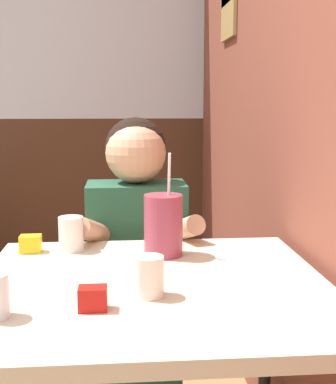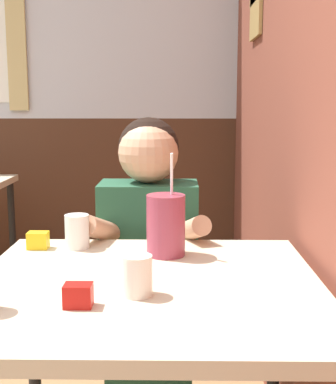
{
  "view_description": "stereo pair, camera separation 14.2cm",
  "coord_description": "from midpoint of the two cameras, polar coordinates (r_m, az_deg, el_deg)",
  "views": [
    {
      "loc": [
        0.82,
        -0.88,
        1.2
      ],
      "look_at": [
        0.94,
        0.52,
        0.97
      ],
      "focal_mm": 50.0,
      "sensor_mm": 36.0,
      "label": 1
    },
    {
      "loc": [
        0.96,
        -0.89,
        1.2
      ],
      "look_at": [
        0.94,
        0.52,
        0.97
      ],
      "focal_mm": 50.0,
      "sensor_mm": 36.0,
      "label": 2
    }
  ],
  "objects": [
    {
      "name": "brick_wall_right",
      "position": [
        2.23,
        7.84,
        13.3
      ],
      "size": [
        0.08,
        4.57,
        2.7
      ],
      "color": "brown",
      "rests_on": "ground_plane"
    },
    {
      "name": "main_table",
      "position": [
        1.34,
        -4.7,
        -12.84
      ],
      "size": [
        0.85,
        0.8,
        0.77
      ],
      "color": "beige",
      "rests_on": "ground_plane"
    },
    {
      "name": "person_seated",
      "position": [
        1.91,
        -5.48,
        -8.48
      ],
      "size": [
        0.42,
        0.41,
        1.15
      ],
      "color": "#235138",
      "rests_on": "ground_plane"
    },
    {
      "name": "cocktail_pitcher",
      "position": [
        1.51,
        -3.2,
        -3.58
      ],
      "size": [
        0.11,
        0.11,
        0.29
      ],
      "color": "#99384C",
      "rests_on": "main_table"
    },
    {
      "name": "glass_center",
      "position": [
        1.6,
        -12.84,
        -4.4
      ],
      "size": [
        0.07,
        0.07,
        0.1
      ],
      "color": "silver",
      "rests_on": "main_table"
    },
    {
      "name": "glass_far_side",
      "position": [
        1.21,
        -5.51,
        -9.01
      ],
      "size": [
        0.07,
        0.07,
        0.09
      ],
      "color": "silver",
      "rests_on": "main_table"
    },
    {
      "name": "condiment_ketchup",
      "position": [
        1.16,
        -11.6,
        -11.13
      ],
      "size": [
        0.06,
        0.04,
        0.05
      ],
      "color": "#B7140F",
      "rests_on": "main_table"
    },
    {
      "name": "condiment_mustard",
      "position": [
        1.62,
        -16.92,
        -5.34
      ],
      "size": [
        0.06,
        0.04,
        0.05
      ],
      "color": "yellow",
      "rests_on": "main_table"
    }
  ]
}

